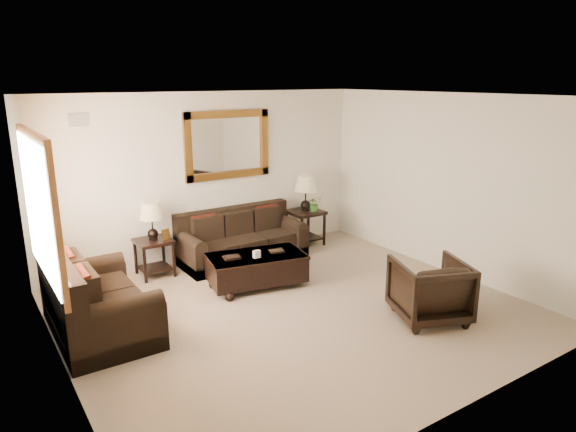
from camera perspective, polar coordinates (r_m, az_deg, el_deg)
room at (r=6.26m, az=0.90°, el=0.74°), size 5.51×5.01×2.71m
window at (r=6.09m, az=-25.76°, el=0.75°), size 0.07×1.96×1.66m
mirror at (r=8.43m, az=-6.71°, el=7.85°), size 1.50×0.06×1.10m
air_vent at (r=7.65m, az=-22.27°, el=9.87°), size 0.25×0.02×0.18m
sofa at (r=8.45m, az=-5.24°, el=-2.88°), size 2.03×0.88×0.83m
loveseat at (r=6.44m, az=-20.74°, el=-9.23°), size 1.02×1.71×0.96m
end_table_left at (r=7.88m, az=-14.82°, el=-1.34°), size 0.52×0.52×1.13m
end_table_right at (r=9.06m, az=1.96°, el=1.80°), size 0.57×0.57×1.25m
coffee_table at (r=7.39m, az=-3.54°, el=-5.61°), size 1.49×1.00×0.58m
armchair at (r=6.58m, az=15.48°, el=-7.61°), size 1.05×1.02×0.85m
potted_plant at (r=9.07m, az=2.97°, el=1.23°), size 0.31×0.33×0.21m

